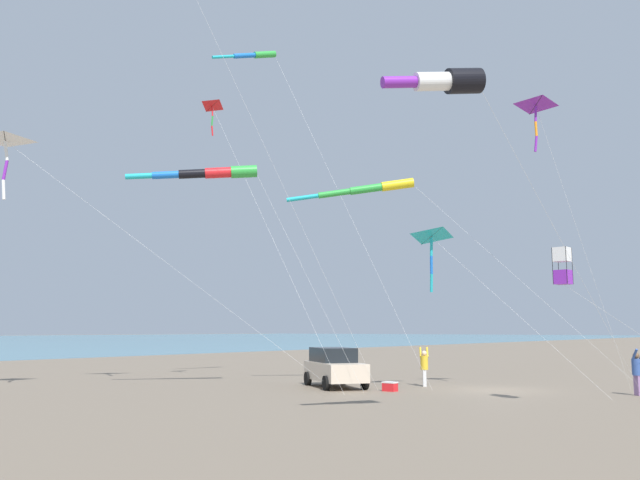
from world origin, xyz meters
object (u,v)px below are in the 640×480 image
object	(u,v)px
person_adult_flyer	(637,370)
kite_windsock_orange_high_right	(447,82)
cooler_box	(390,386)
kite_box_white_trailing	(563,266)
kite_windsock_striped_overhead	(254,56)
kite_delta_red_high_left	(6,140)
kite_delta_magenta_far_left	(431,236)
kite_delta_purple_drifting	(212,107)
parked_car	(334,367)
person_child_green_jacket	(424,365)
kite_windsock_black_fish_shape	(211,173)
kite_delta_yellow_midlevel	(536,106)
kite_windsock_long_streamer_right	(369,189)

from	to	relation	value
person_adult_flyer	kite_windsock_orange_high_right	size ratio (longest dim) A/B	0.13
cooler_box	kite_box_white_trailing	world-z (taller)	kite_box_white_trailing
kite_windsock_striped_overhead	kite_delta_red_high_left	size ratio (longest dim) A/B	1.56
kite_windsock_orange_high_right	kite_delta_magenta_far_left	bearing A→B (deg)	121.58
kite_delta_purple_drifting	parked_car	bearing A→B (deg)	25.46
cooler_box	kite_box_white_trailing	distance (m)	9.52
person_child_green_jacket	kite_windsock_black_fish_shape	xyz separation A→B (m)	(-6.55, -8.10, 8.96)
kite_delta_yellow_midlevel	kite_windsock_black_fish_shape	world-z (taller)	kite_delta_yellow_midlevel
person_adult_flyer	kite_delta_red_high_left	distance (m)	29.14
kite_delta_yellow_midlevel	kite_windsock_long_streamer_right	world-z (taller)	kite_delta_yellow_midlevel
kite_delta_yellow_midlevel	kite_delta_magenta_far_left	xyz separation A→B (m)	(-4.79, -1.03, -5.53)
kite_delta_yellow_midlevel	cooler_box	bearing A→B (deg)	-157.09
parked_car	person_child_green_jacket	distance (m)	4.38
person_child_green_jacket	kite_delta_magenta_far_left	distance (m)	6.35
kite_windsock_striped_overhead	kite_delta_magenta_far_left	distance (m)	14.65
person_child_green_jacket	kite_delta_red_high_left	distance (m)	21.98
kite_windsock_black_fish_shape	kite_delta_magenta_far_left	bearing A→B (deg)	39.31
parked_car	kite_box_white_trailing	distance (m)	12.11
kite_delta_yellow_midlevel	kite_windsock_striped_overhead	world-z (taller)	kite_windsock_striped_overhead
kite_box_white_trailing	kite_windsock_striped_overhead	bearing A→B (deg)	178.01
kite_delta_yellow_midlevel	parked_car	bearing A→B (deg)	-165.12
kite_windsock_striped_overhead	kite_delta_red_high_left	distance (m)	13.83
kite_windsock_long_streamer_right	kite_delta_magenta_far_left	world-z (taller)	kite_windsock_long_streamer_right
kite_windsock_black_fish_shape	kite_delta_purple_drifting	size ratio (longest dim) A/B	0.71
kite_delta_yellow_midlevel	kite_windsock_black_fish_shape	distance (m)	15.03
cooler_box	kite_delta_purple_drifting	world-z (taller)	kite_delta_purple_drifting
cooler_box	kite_windsock_long_streamer_right	bearing A→B (deg)	139.12
kite_delta_purple_drifting	kite_delta_yellow_midlevel	bearing A→B (deg)	19.15
cooler_box	kite_windsock_long_streamer_right	xyz separation A→B (m)	(-2.51, 2.17, 9.67)
kite_windsock_black_fish_shape	kite_windsock_orange_high_right	distance (m)	14.87
kite_windsock_black_fish_shape	kite_delta_red_high_left	size ratio (longest dim) A/B	0.89
cooler_box	kite_delta_yellow_midlevel	bearing A→B (deg)	22.91
kite_box_white_trailing	kite_delta_red_high_left	world-z (taller)	kite_delta_red_high_left
person_adult_flyer	kite_windsock_striped_overhead	xyz separation A→B (m)	(-17.47, -5.18, 16.73)
kite_box_white_trailing	kite_windsock_long_streamer_right	distance (m)	12.14
kite_windsock_long_streamer_right	kite_windsock_orange_high_right	size ratio (longest dim) A/B	0.97
cooler_box	kite_delta_red_high_left	distance (m)	20.43
kite_windsock_striped_overhead	kite_delta_magenta_far_left	bearing A→B (deg)	11.29
kite_windsock_long_streamer_right	kite_delta_magenta_far_left	distance (m)	4.86
kite_delta_red_high_left	kite_windsock_black_fish_shape	bearing A→B (deg)	48.15
person_child_green_jacket	kite_delta_yellow_midlevel	xyz separation A→B (m)	(6.20, -0.56, 11.51)
kite_windsock_striped_overhead	kite_windsock_black_fish_shape	bearing A→B (deg)	-68.82
person_adult_flyer	kite_delta_magenta_far_left	bearing A→B (deg)	-157.28
kite_box_white_trailing	kite_windsock_striped_overhead	distance (m)	20.89
kite_delta_red_high_left	kite_delta_purple_drifting	size ratio (longest dim) A/B	0.80
kite_windsock_long_streamer_right	kite_delta_magenta_far_left	size ratio (longest dim) A/B	1.82
parked_car	kite_windsock_black_fish_shape	xyz separation A→B (m)	(-3.40, -5.06, 9.03)
kite_windsock_black_fish_shape	kite_windsock_striped_overhead	bearing A→B (deg)	111.18
person_adult_flyer	kite_box_white_trailing	size ratio (longest dim) A/B	0.18
kite_windsock_black_fish_shape	kite_delta_red_high_left	world-z (taller)	kite_delta_red_high_left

